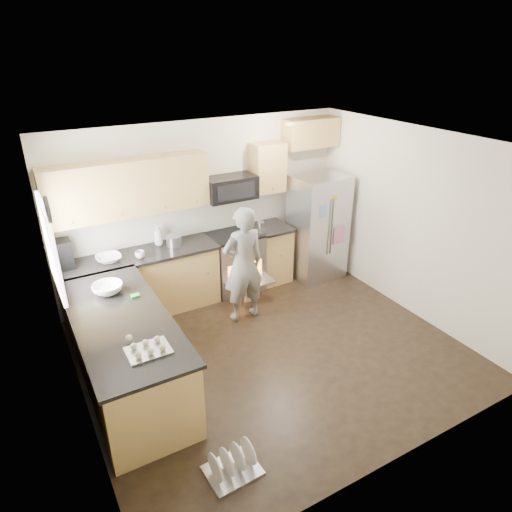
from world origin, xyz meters
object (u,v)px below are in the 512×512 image
person (243,265)px  stove_range (235,249)px  refrigerator (318,227)px  dish_rack (232,466)px

person → stove_range: bearing=-109.8°
stove_range → refrigerator: (1.38, -0.24, 0.17)m
stove_range → refrigerator: size_ratio=1.05×
stove_range → refrigerator: bearing=-10.0°
refrigerator → person: (-1.66, -0.57, -0.02)m
stove_range → person: 0.87m
stove_range → person: bearing=-109.4°
stove_range → dish_rack: size_ratio=3.59×
stove_range → dish_rack: bearing=-117.7°
stove_range → refrigerator: 1.41m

